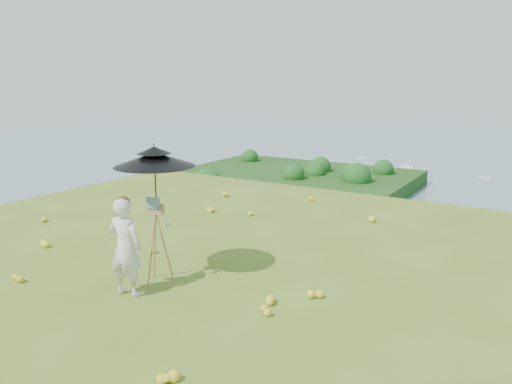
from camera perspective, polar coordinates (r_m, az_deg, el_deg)
The scene contains 11 objects.
ground at distance 9.13m, azimuth -7.57°, elevation -7.97°, with size 14.00×14.00×0.00m, color #597120.
shoreline_tier at distance 90.68m, azimuth 25.67°, elevation -14.35°, with size 170.00×28.00×8.00m, color slate.
peninsula at distance 183.36m, azimuth 5.01°, elevation 2.43°, with size 90.00×60.00×12.00m, color #163C10, non-canonical shape.
slope_trees at distance 45.73m, azimuth 22.50°, elevation -11.87°, with size 110.00×50.00×6.00m, color #1A5118, non-canonical shape.
harbor_town at distance 88.07m, azimuth 26.07°, elevation -10.55°, with size 110.00×22.00×5.00m, color beige, non-canonical shape.
moored_boats at distance 172.53m, azimuth 24.82°, elevation -0.92°, with size 140.00×140.00×0.70m, color white, non-canonical shape.
wildflowers at distance 9.29m, azimuth -6.60°, elevation -7.18°, with size 10.00×10.50×0.12m, color yellow, non-canonical shape.
painter at distance 7.74m, azimuth -14.71°, elevation -6.11°, with size 0.56×0.37×1.53m, color beige.
field_easel at distance 8.11m, azimuth -11.26°, elevation -5.43°, with size 0.54×0.54×1.43m, color #AA7247, non-canonical shape.
sun_umbrella at distance 7.89m, azimuth -11.44°, elevation 1.56°, with size 1.26×1.26×1.08m, color black, non-canonical shape.
painter_cap at distance 7.54m, azimuth -15.02°, elevation -0.89°, with size 0.21×0.25×0.10m, color #CF7274, non-canonical shape.
Camera 1 is at (5.45, -6.60, 3.19)m, focal length 35.00 mm.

